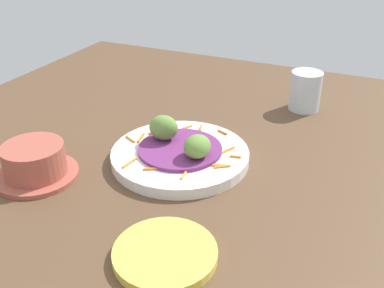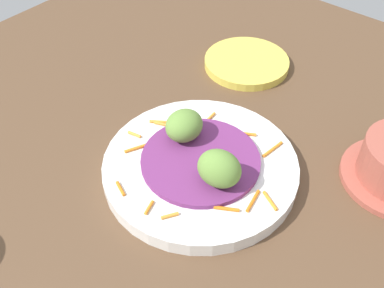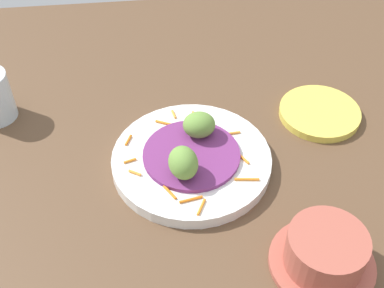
# 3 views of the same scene
# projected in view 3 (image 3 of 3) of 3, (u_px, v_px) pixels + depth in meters

# --- Properties ---
(table_surface) EXTENTS (1.10, 1.10, 0.02)m
(table_surface) POSITION_uv_depth(u_px,v_px,m) (168.00, 184.00, 0.77)
(table_surface) COLOR brown
(table_surface) RESTS_ON ground
(main_plate) EXTENTS (0.24, 0.24, 0.02)m
(main_plate) POSITION_uv_depth(u_px,v_px,m) (192.00, 161.00, 0.78)
(main_plate) COLOR white
(main_plate) RESTS_ON table_surface
(cabbage_bed) EXTENTS (0.15, 0.15, 0.01)m
(cabbage_bed) POSITION_uv_depth(u_px,v_px,m) (192.00, 155.00, 0.77)
(cabbage_bed) COLOR #702D6B
(cabbage_bed) RESTS_ON main_plate
(carrot_garnish) EXTENTS (0.22, 0.20, 0.00)m
(carrot_garnish) POSITION_uv_depth(u_px,v_px,m) (189.00, 155.00, 0.77)
(carrot_garnish) COLOR orange
(carrot_garnish) RESTS_ON main_plate
(guac_scoop_left) EXTENTS (0.05, 0.05, 0.04)m
(guac_scoop_left) POSITION_uv_depth(u_px,v_px,m) (199.00, 125.00, 0.78)
(guac_scoop_left) COLOR olive
(guac_scoop_left) RESTS_ON cabbage_bed
(guac_scoop_center) EXTENTS (0.06, 0.05, 0.05)m
(guac_scoop_center) POSITION_uv_depth(u_px,v_px,m) (183.00, 163.00, 0.72)
(guac_scoop_center) COLOR olive
(guac_scoop_center) RESTS_ON cabbage_bed
(side_plate_small) EXTENTS (0.14, 0.14, 0.01)m
(side_plate_small) POSITION_uv_depth(u_px,v_px,m) (320.00, 113.00, 0.86)
(side_plate_small) COLOR #E0CC4C
(side_plate_small) RESTS_ON table_surface
(terracotta_bowl) EXTENTS (0.14, 0.14, 0.06)m
(terracotta_bowl) POSITION_uv_depth(u_px,v_px,m) (325.00, 253.00, 0.64)
(terracotta_bowl) COLOR #A85142
(terracotta_bowl) RESTS_ON table_surface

